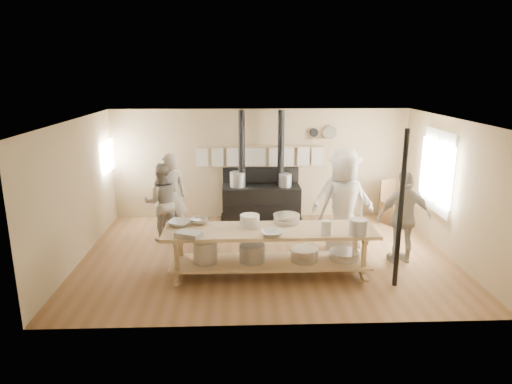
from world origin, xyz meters
TOP-DOWN VIEW (x-y plane):
  - ground at (0.00, 0.00)m, footprint 7.00×7.00m
  - room_shell at (0.00, 0.00)m, footprint 7.00×7.00m
  - window_right at (3.47, 0.60)m, footprint 0.09×1.50m
  - left_opening at (-3.45, 2.00)m, footprint 0.00×0.90m
  - stove at (-0.01, 2.12)m, footprint 1.90×0.75m
  - towel_rail at (-0.00, 2.40)m, footprint 3.00×0.04m
  - back_wall_shelf at (1.46, 2.43)m, footprint 0.63×0.14m
  - prep_table at (-0.01, -0.90)m, footprint 3.60×0.90m
  - support_post at (2.05, -1.35)m, footprint 0.08×0.08m
  - cook_far_left at (-1.94, 0.97)m, footprint 0.78×0.64m
  - cook_left at (-2.09, 0.91)m, footprint 0.85×0.69m
  - cook_center at (1.49, 0.15)m, footprint 1.06×0.80m
  - cook_right at (2.48, -0.38)m, footprint 1.05×0.51m
  - cook_by_window at (1.62, 0.81)m, footprint 1.28×0.76m
  - chair at (3.06, 1.87)m, footprint 0.62×0.62m
  - bowl_white_a at (-1.55, -0.67)m, footprint 0.48×0.48m
  - bowl_steel_a at (-1.22, -0.57)m, footprint 0.47×0.47m
  - bowl_white_b at (0.01, -1.23)m, footprint 0.40×0.40m
  - bowl_steel_b at (0.29, -0.67)m, footprint 0.47×0.47m
  - roasting_pan at (-1.34, -1.23)m, footprint 0.46×0.39m
  - mixing_bowl_large at (0.31, -0.57)m, footprint 0.56×0.56m
  - bucket_galv at (1.42, -1.23)m, footprint 0.36×0.36m
  - deep_bowl_enamel at (-0.34, -0.75)m, footprint 0.37×0.37m
  - pitcher at (0.89, -1.23)m, footprint 0.18×0.18m

SIDE VIEW (x-z plane):
  - ground at x=0.00m, z-range 0.00..0.00m
  - chair at x=3.06m, z-range -0.21..0.80m
  - prep_table at x=-0.01m, z-range 0.10..0.95m
  - stove at x=-0.01m, z-range -0.78..1.82m
  - cook_left at x=-2.09m, z-range 0.00..1.65m
  - cook_right at x=2.48m, z-range 0.00..1.73m
  - roasting_pan at x=-1.34m, z-range 0.85..0.94m
  - bowl_white_b at x=0.01m, z-range 0.85..0.94m
  - bowl_white_a at x=-1.55m, z-range 0.85..0.94m
  - bowl_steel_b at x=0.29m, z-range 0.85..0.95m
  - bowl_steel_a at x=-1.22m, z-range 0.85..0.96m
  - cook_far_left at x=-1.94m, z-range 0.00..1.85m
  - mixing_bowl_large at x=0.31m, z-range 0.85..1.00m
  - deep_bowl_enamel at x=-0.34m, z-range 0.85..1.06m
  - cook_center at x=1.49m, z-range 0.00..1.94m
  - pitcher at x=0.89m, z-range 0.85..1.10m
  - cook_by_window at x=1.62m, z-range 0.00..1.96m
  - bucket_galv at x=1.42m, z-range 0.85..1.12m
  - support_post at x=2.05m, z-range 0.00..2.60m
  - window_right at x=3.47m, z-range 0.67..2.33m
  - towel_rail at x=0.00m, z-range 1.31..1.78m
  - left_opening at x=-3.45m, z-range 1.15..2.05m
  - room_shell at x=0.00m, z-range -1.88..5.12m
  - back_wall_shelf at x=1.46m, z-range 1.84..2.17m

